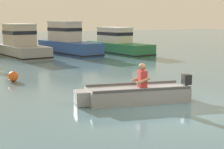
# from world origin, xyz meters

# --- Properties ---
(ground_plane) EXTENTS (120.00, 120.00, 0.00)m
(ground_plane) POSITION_xyz_m (0.00, 0.00, 0.00)
(ground_plane) COLOR slate
(rowboat_with_person) EXTENTS (3.70, 1.79, 1.19)m
(rowboat_with_person) POSITION_xyz_m (-0.47, 1.01, 0.25)
(rowboat_with_person) COLOR gray
(rowboat_with_person) RESTS_ON ground
(moored_boat_grey) EXTENTS (2.68, 5.36, 2.22)m
(moored_boat_grey) POSITION_xyz_m (-0.29, 15.61, 0.81)
(moored_boat_grey) COLOR gray
(moored_boat_grey) RESTS_ON ground
(moored_boat_blue) EXTENTS (2.78, 6.46, 2.38)m
(moored_boat_blue) POSITION_xyz_m (3.03, 15.66, 0.87)
(moored_boat_blue) COLOR #2D519E
(moored_boat_blue) RESTS_ON ground
(moored_boat_green) EXTENTS (2.43, 6.34, 1.93)m
(moored_boat_green) POSITION_xyz_m (6.41, 14.29, 0.71)
(moored_boat_green) COLOR #287042
(moored_boat_green) RESTS_ON ground
(mooring_buoy) EXTENTS (0.42, 0.42, 0.42)m
(mooring_buoy) POSITION_xyz_m (-2.97, 6.34, 0.21)
(mooring_buoy) COLOR #E55919
(mooring_buoy) RESTS_ON ground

